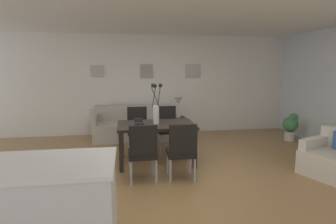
{
  "coord_description": "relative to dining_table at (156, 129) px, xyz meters",
  "views": [
    {
      "loc": [
        -0.75,
        -4.11,
        1.77
      ],
      "look_at": [
        -0.01,
        0.83,
        0.95
      ],
      "focal_mm": 29.56,
      "sensor_mm": 36.0,
      "label": 1
    }
  ],
  "objects": [
    {
      "name": "back_wall_panel",
      "position": [
        0.23,
        2.41,
        0.65
      ],
      "size": [
        9.0,
        0.1,
        2.6
      ],
      "primitive_type": "cube",
      "color": "white",
      "rests_on": "ground"
    },
    {
      "name": "dining_chair_far_left",
      "position": [
        0.31,
        -0.86,
        -0.14
      ],
      "size": [
        0.45,
        0.45,
        0.92
      ],
      "color": "black",
      "rests_on": "ground"
    },
    {
      "name": "sofa",
      "position": [
        -0.36,
        1.86,
        -0.37
      ],
      "size": [
        1.95,
        0.84,
        0.8
      ],
      "color": "#B2A899",
      "rests_on": "ground"
    },
    {
      "name": "placemat_near_right",
      "position": [
        -0.32,
        0.2,
        0.09
      ],
      "size": [
        0.32,
        0.32,
        0.01
      ],
      "primitive_type": "cylinder",
      "color": "#4C4742",
      "rests_on": "dining_table"
    },
    {
      "name": "bowl_near_right",
      "position": [
        -0.32,
        0.2,
        0.13
      ],
      "size": [
        0.17,
        0.17,
        0.07
      ],
      "color": "black",
      "rests_on": "dining_table"
    },
    {
      "name": "centerpiece_vase",
      "position": [
        0.0,
        0.0,
        0.37
      ],
      "size": [
        0.21,
        0.23,
        0.73
      ],
      "color": "silver",
      "rests_on": "dining_table"
    },
    {
      "name": "ground_plane",
      "position": [
        0.23,
        -0.84,
        -0.65
      ],
      "size": [
        9.0,
        9.0,
        0.0
      ],
      "primitive_type": "plane",
      "color": "olive"
    },
    {
      "name": "dining_table",
      "position": [
        0.0,
        0.0,
        0.0
      ],
      "size": [
        1.4,
        0.9,
        0.74
      ],
      "color": "black",
      "rests_on": "ground"
    },
    {
      "name": "ceiling_panel",
      "position": [
        0.23,
        -0.44,
        1.99
      ],
      "size": [
        9.0,
        7.2,
        0.08
      ],
      "primitive_type": "cube",
      "color": "white"
    },
    {
      "name": "armchair",
      "position": [
        2.82,
        -1.07,
        -0.36
      ],
      "size": [
        1.03,
        1.03,
        0.75
      ],
      "color": "beige",
      "rests_on": "ground"
    },
    {
      "name": "framed_picture_left",
      "position": [
        -1.25,
        2.34,
        1.01
      ],
      "size": [
        0.33,
        0.03,
        0.29
      ],
      "color": "#B2ADA3"
    },
    {
      "name": "dining_chair_near_right",
      "position": [
        -0.31,
        0.87,
        -0.14
      ],
      "size": [
        0.46,
        0.46,
        0.92
      ],
      "color": "black",
      "rests_on": "ground"
    },
    {
      "name": "side_table",
      "position": [
        0.74,
        1.77,
        -0.39
      ],
      "size": [
        0.36,
        0.36,
        0.52
      ],
      "primitive_type": "cube",
      "color": "black",
      "rests_on": "ground"
    },
    {
      "name": "dining_chair_near_left",
      "position": [
        -0.3,
        -0.84,
        -0.14
      ],
      "size": [
        0.45,
        0.45,
        0.92
      ],
      "color": "black",
      "rests_on": "ground"
    },
    {
      "name": "dining_chair_far_right",
      "position": [
        0.34,
        0.88,
        -0.14
      ],
      "size": [
        0.46,
        0.46,
        0.92
      ],
      "color": "black",
      "rests_on": "ground"
    },
    {
      "name": "potted_plant",
      "position": [
        3.38,
        1.08,
        -0.28
      ],
      "size": [
        0.36,
        0.36,
        0.67
      ],
      "color": "silver",
      "rests_on": "ground"
    },
    {
      "name": "placemat_near_left",
      "position": [
        -0.32,
        -0.2,
        0.09
      ],
      "size": [
        0.32,
        0.32,
        0.01
      ],
      "primitive_type": "cylinder",
      "color": "#4C4742",
      "rests_on": "dining_table"
    },
    {
      "name": "bowl_near_left",
      "position": [
        -0.32,
        -0.2,
        0.13
      ],
      "size": [
        0.17,
        0.17,
        0.07
      ],
      "color": "black",
      "rests_on": "dining_table"
    },
    {
      "name": "kitchen_island",
      "position": [
        -1.34,
        -2.43,
        -0.19
      ],
      "size": [
        1.38,
        0.83,
        0.92
      ],
      "color": "silver",
      "rests_on": "ground"
    },
    {
      "name": "framed_picture_center",
      "position": [
        0.0,
        2.34,
        1.01
      ],
      "size": [
        0.34,
        0.03,
        0.38
      ],
      "color": "#B2ADA3"
    },
    {
      "name": "table_lamp",
      "position": [
        0.74,
        1.77,
        0.24
      ],
      "size": [
        0.22,
        0.22,
        0.51
      ],
      "color": "beige",
      "rests_on": "side_table"
    },
    {
      "name": "framed_picture_right",
      "position": [
        1.25,
        2.34,
        1.01
      ],
      "size": [
        0.42,
        0.03,
        0.35
      ],
      "color": "#B2ADA3"
    }
  ]
}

